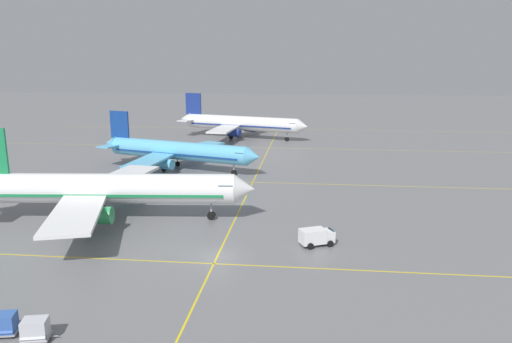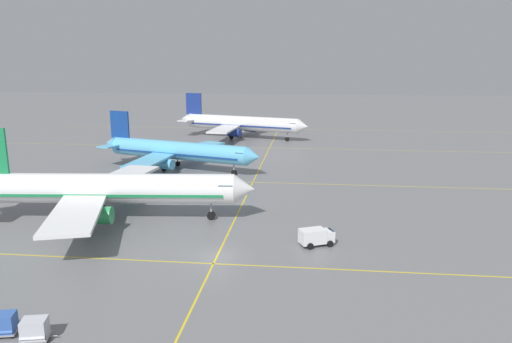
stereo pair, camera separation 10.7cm
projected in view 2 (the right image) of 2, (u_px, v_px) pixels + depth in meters
ground_plane at (217, 257)px, 54.36m from camera, size 600.00×600.00×0.00m
airliner_front_gate at (105, 189)px, 66.53m from camera, size 41.58×35.71×12.92m
airliner_second_row at (176, 151)px, 98.40m from camera, size 36.40×31.09×11.56m
airliner_third_row at (240, 123)px, 140.02m from camera, size 40.25×34.37×12.77m
taxiway_markings at (263, 162)px, 106.36m from camera, size 153.10×163.24×0.01m
service_truck_red_van at (317, 236)px, 57.46m from camera, size 4.50×3.41×2.10m
baggage_cart_row_second at (3, 324)px, 38.42m from camera, size 2.87×2.09×1.86m
baggage_cart_row_middle at (35, 329)px, 37.63m from camera, size 2.87×2.09×1.86m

